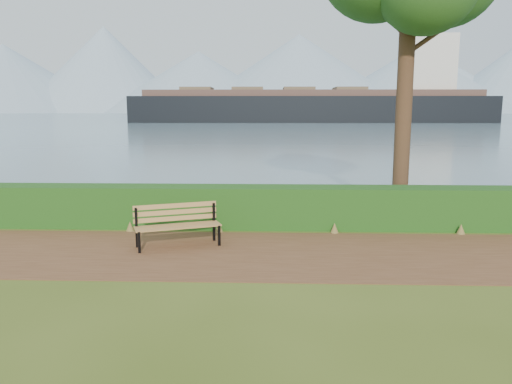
{
  "coord_description": "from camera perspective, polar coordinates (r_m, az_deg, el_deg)",
  "views": [
    {
      "loc": [
        0.18,
        -9.29,
        2.85
      ],
      "look_at": [
        -0.2,
        1.2,
        1.1
      ],
      "focal_mm": 35.0,
      "sensor_mm": 36.0,
      "label": 1
    }
  ],
  "objects": [
    {
      "name": "ground",
      "position": [
        9.72,
        0.91,
        -7.59
      ],
      "size": [
        140.0,
        140.0,
        0.0
      ],
      "primitive_type": "plane",
      "color": "#415317",
      "rests_on": "ground"
    },
    {
      "name": "path",
      "position": [
        10.01,
        0.94,
        -7.06
      ],
      "size": [
        40.0,
        3.4,
        0.01
      ],
      "primitive_type": "cube",
      "color": "brown",
      "rests_on": "ground"
    },
    {
      "name": "hedge",
      "position": [
        12.12,
        1.17,
        -1.72
      ],
      "size": [
        32.0,
        0.85,
        1.0
      ],
      "primitive_type": "cube",
      "color": "#1B4614",
      "rests_on": "ground"
    },
    {
      "name": "water",
      "position": [
        269.31,
        2.05,
        8.84
      ],
      "size": [
        700.0,
        510.0,
        0.0
      ],
      "primitive_type": "cube",
      "color": "#496275",
      "rests_on": "ground"
    },
    {
      "name": "mountains",
      "position": [
        416.19,
        0.8,
        12.87
      ],
      "size": [
        585.0,
        190.0,
        70.0
      ],
      "color": "#839BAF",
      "rests_on": "ground"
    },
    {
      "name": "bench",
      "position": [
        10.59,
        -9.01,
        -3.42
      ],
      "size": [
        1.83,
        1.12,
        0.88
      ],
      "rotation": [
        0.0,
        0.0,
        0.37
      ],
      "color": "black",
      "rests_on": "ground"
    },
    {
      "name": "cargo_ship",
      "position": [
        111.03,
        7.7,
        9.7
      ],
      "size": [
        77.41,
        13.4,
        23.44
      ],
      "rotation": [
        0.0,
        0.0,
        0.02
      ],
      "color": "black",
      "rests_on": "ground"
    }
  ]
}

